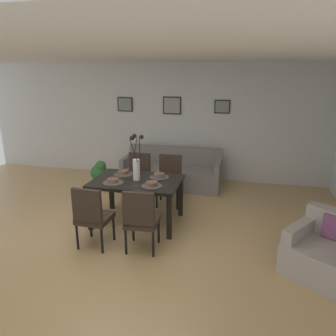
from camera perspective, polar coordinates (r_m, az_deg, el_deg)
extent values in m
plane|color=tan|center=(5.04, -9.30, -12.34)|extent=(9.00, 9.00, 0.00)
cube|color=silver|center=(7.59, -0.22, 8.13)|extent=(9.00, 0.10, 2.60)
cube|color=white|center=(4.79, -8.91, 19.05)|extent=(9.00, 7.20, 0.08)
cube|color=black|center=(5.28, -5.47, -2.33)|extent=(1.40, 0.97, 0.05)
cube|color=black|center=(5.63, 2.25, -5.03)|extent=(0.07, 0.07, 0.69)
cube|color=black|center=(6.00, -9.85, -3.89)|extent=(0.07, 0.07, 0.69)
cube|color=black|center=(4.87, 0.22, -8.63)|extent=(0.07, 0.07, 0.69)
cube|color=black|center=(5.29, -13.50, -7.00)|extent=(0.07, 0.07, 0.69)
cube|color=#33261E|center=(4.79, -12.64, -8.51)|extent=(0.46, 0.46, 0.08)
cube|color=#33261E|center=(4.54, -13.97, -6.48)|extent=(0.42, 0.08, 0.48)
cylinder|color=black|center=(4.96, -9.46, -10.35)|extent=(0.04, 0.04, 0.38)
cylinder|color=black|center=(5.12, -13.37, -9.69)|extent=(0.04, 0.04, 0.38)
cylinder|color=black|center=(4.66, -11.46, -12.34)|extent=(0.04, 0.04, 0.38)
cylinder|color=black|center=(4.84, -15.56, -11.54)|extent=(0.04, 0.04, 0.38)
cube|color=#33261E|center=(6.21, -5.55, -2.27)|extent=(0.46, 0.46, 0.08)
cube|color=#33261E|center=(6.30, -4.97, 0.50)|extent=(0.42, 0.08, 0.48)
cylinder|color=black|center=(6.19, -7.79, -4.65)|extent=(0.04, 0.04, 0.38)
cylinder|color=black|center=(6.05, -4.50, -5.06)|extent=(0.04, 0.04, 0.38)
cylinder|color=black|center=(6.52, -6.42, -3.50)|extent=(0.04, 0.04, 0.38)
cylinder|color=black|center=(6.39, -3.27, -3.86)|extent=(0.04, 0.04, 0.38)
cube|color=#33261E|center=(4.60, -4.49, -9.26)|extent=(0.47, 0.47, 0.08)
cube|color=#33261E|center=(4.32, -5.18, -7.24)|extent=(0.42, 0.09, 0.48)
cylinder|color=black|center=(4.83, -1.65, -10.93)|extent=(0.04, 0.04, 0.38)
cylinder|color=black|center=(4.91, -6.08, -10.54)|extent=(0.04, 0.04, 0.38)
cylinder|color=black|center=(4.50, -2.60, -13.13)|extent=(0.04, 0.04, 0.38)
cylinder|color=black|center=(4.59, -7.37, -12.65)|extent=(0.04, 0.04, 0.38)
cube|color=#33261E|center=(6.04, 0.13, -2.73)|extent=(0.47, 0.47, 0.08)
cube|color=#33261E|center=(6.14, 0.44, 0.14)|extent=(0.42, 0.09, 0.48)
cylinder|color=black|center=(5.98, -1.99, -5.30)|extent=(0.04, 0.04, 0.38)
cylinder|color=black|center=(5.92, 1.63, -5.54)|extent=(0.04, 0.04, 0.38)
cylinder|color=black|center=(6.33, -1.27, -4.04)|extent=(0.04, 0.04, 0.38)
cylinder|color=black|center=(6.27, 2.15, -4.25)|extent=(0.04, 0.04, 0.38)
cylinder|color=white|center=(5.22, -5.53, -0.30)|extent=(0.11, 0.11, 0.34)
cylinder|color=black|center=(5.13, -4.96, 3.24)|extent=(0.05, 0.12, 0.37)
sphere|color=black|center=(5.09, -4.68, 5.44)|extent=(0.07, 0.07, 0.07)
cylinder|color=black|center=(5.19, -5.76, 3.37)|extent=(0.08, 0.05, 0.38)
sphere|color=black|center=(5.18, -5.89, 5.60)|extent=(0.07, 0.07, 0.07)
cylinder|color=black|center=(5.08, -6.04, 3.09)|extent=(0.15, 0.06, 0.36)
sphere|color=black|center=(5.02, -6.32, 5.24)|extent=(0.07, 0.07, 0.07)
cylinder|color=#4C4742|center=(5.18, -9.56, -2.51)|extent=(0.32, 0.32, 0.01)
cylinder|color=brown|center=(5.17, -9.58, -2.17)|extent=(0.17, 0.17, 0.06)
cylinder|color=brown|center=(5.17, -9.59, -2.01)|extent=(0.13, 0.13, 0.04)
cylinder|color=#4C4742|center=(5.57, -7.82, -1.08)|extent=(0.32, 0.32, 0.01)
cylinder|color=brown|center=(5.56, -7.83, -0.76)|extent=(0.17, 0.17, 0.06)
cylinder|color=brown|center=(5.55, -7.84, -0.61)|extent=(0.13, 0.13, 0.04)
cylinder|color=#4C4742|center=(4.98, -2.86, -3.11)|extent=(0.32, 0.32, 0.01)
cylinder|color=brown|center=(4.97, -2.87, -2.75)|extent=(0.17, 0.17, 0.06)
cylinder|color=brown|center=(4.96, -2.87, -2.58)|extent=(0.13, 0.13, 0.04)
cylinder|color=#4C4742|center=(5.38, -1.55, -1.58)|extent=(0.32, 0.32, 0.01)
cylinder|color=brown|center=(5.37, -1.55, -1.24)|extent=(0.17, 0.17, 0.06)
cylinder|color=brown|center=(5.36, -1.55, -1.09)|extent=(0.13, 0.13, 0.04)
cube|color=gray|center=(7.10, 0.64, -1.52)|extent=(2.09, 0.84, 0.42)
cube|color=gray|center=(7.31, 1.25, 2.27)|extent=(2.09, 0.16, 0.38)
cube|color=gray|center=(6.86, 8.76, 0.34)|extent=(0.10, 0.84, 0.20)
cube|color=gray|center=(7.29, -6.99, 1.38)|extent=(0.10, 0.84, 0.20)
cube|color=#ADA399|center=(4.56, 25.55, -14.31)|extent=(1.11, 1.11, 0.40)
cube|color=#ADA399|center=(4.53, 22.05, -9.97)|extent=(0.50, 0.64, 0.18)
cube|color=#8C4C7A|center=(4.59, 27.23, -9.29)|extent=(0.29, 0.24, 0.30)
cube|color=black|center=(7.77, -7.51, 10.97)|extent=(0.36, 0.02, 0.33)
cube|color=gray|center=(7.76, -7.54, 10.96)|extent=(0.31, 0.01, 0.28)
cube|color=black|center=(7.44, 0.70, 10.86)|extent=(0.41, 0.02, 0.39)
cube|color=#9E9389|center=(7.43, 0.68, 10.85)|extent=(0.36, 0.01, 0.34)
cube|color=black|center=(7.28, 9.46, 10.51)|extent=(0.34, 0.02, 0.29)
cube|color=gray|center=(7.26, 9.45, 10.50)|extent=(0.29, 0.01, 0.24)
cylinder|color=silver|center=(6.97, -11.74, -3.11)|extent=(0.24, 0.24, 0.22)
sphere|color=#2D6633|center=(6.88, -11.88, -0.84)|extent=(0.36, 0.36, 0.36)
sphere|color=#2D6633|center=(6.78, -11.68, 0.35)|extent=(0.22, 0.22, 0.22)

